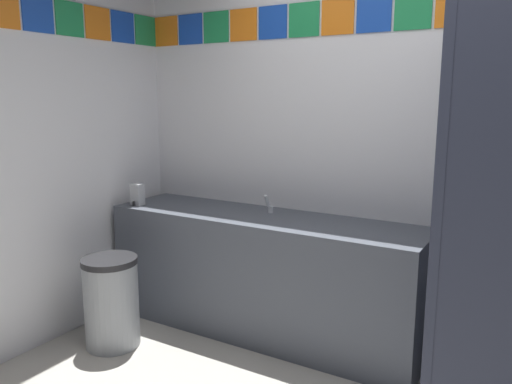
{
  "coord_description": "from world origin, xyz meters",
  "views": [
    {
      "loc": [
        0.82,
        -1.76,
        1.63
      ],
      "look_at": [
        -0.73,
        0.83,
        1.06
      ],
      "focal_mm": 35.56,
      "sensor_mm": 36.0,
      "label": 1
    }
  ],
  "objects": [
    {
      "name": "soap_dispenser",
      "position": [
        -1.85,
        0.97,
        0.92
      ],
      "size": [
        0.09,
        0.09,
        0.16
      ],
      "color": "#B7BABF",
      "rests_on": "vanity_counter"
    },
    {
      "name": "faucet_center",
      "position": [
        -0.87,
        1.23,
        0.89
      ],
      "size": [
        0.04,
        0.1,
        0.14
      ],
      "color": "silver",
      "rests_on": "vanity_counter"
    },
    {
      "name": "stall_divider",
      "position": [
        0.65,
        0.44,
        1.08
      ],
      "size": [
        0.92,
        1.47,
        2.15
      ],
      "color": "#33384C",
      "rests_on": "ground_plane"
    },
    {
      "name": "vanity_counter",
      "position": [
        -0.87,
        1.14,
        0.42
      ],
      "size": [
        2.23,
        0.59,
        0.84
      ],
      "color": "#4C515B",
      "rests_on": "ground_plane"
    },
    {
      "name": "wall_back",
      "position": [
        0.0,
        1.47,
        1.39
      ],
      "size": [
        4.06,
        0.09,
        2.76
      ],
      "color": "silver",
      "rests_on": "ground_plane"
    },
    {
      "name": "trash_bin",
      "position": [
        -1.62,
        0.45,
        0.3
      ],
      "size": [
        0.36,
        0.36,
        0.6
      ],
      "color": "#999EA3",
      "rests_on": "ground_plane"
    }
  ]
}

